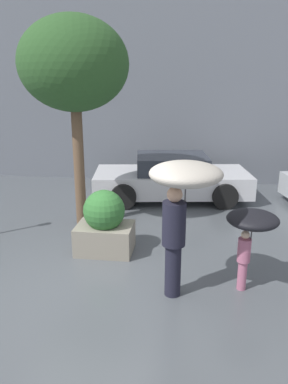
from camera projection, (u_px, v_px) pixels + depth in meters
The scene contains 7 objects.
ground_plane at pixel (84, 280), 6.09m from camera, with size 40.00×40.00×0.00m, color #51565B.
building_facade at pixel (140, 84), 11.39m from camera, with size 18.00×0.30×6.00m.
planter_box at pixel (105, 224), 6.95m from camera, with size 1.05×0.77×1.20m.
person_adult at pixel (182, 192), 5.25m from camera, with size 1.03×1.03×2.05m.
person_child at pixel (251, 225), 5.53m from camera, with size 0.77×0.77×1.28m.
parked_car_near at pixel (172, 178), 10.12m from camera, with size 4.31×2.42×1.20m.
street_tree at pixel (74, 66), 7.46m from camera, with size 2.21×2.21×4.37m.
Camera 1 is at (1.67, -5.24, 3.14)m, focal length 35.00 mm.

